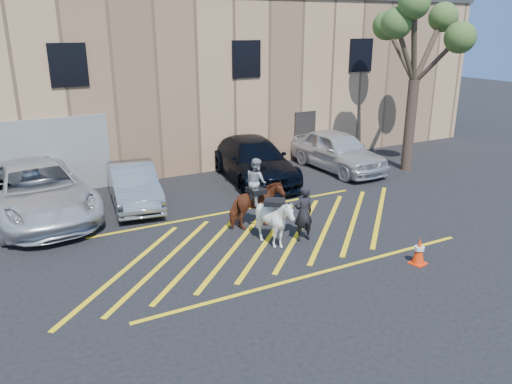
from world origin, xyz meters
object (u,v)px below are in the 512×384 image
traffic_cone (419,251)px  car_blue_suv (254,160)px  car_white_pickup (36,191)px  car_white_suv (337,150)px  handler (303,213)px  tree (419,31)px  saddled_white (275,221)px  car_silver_sedan (134,185)px  mounted_bay (256,200)px

traffic_cone → car_blue_suv: bearing=91.8°
car_white_pickup → car_white_suv: size_ratio=1.29×
car_white_suv → handler: (-5.40, -5.60, -0.02)m
car_white_pickup → tree: size_ratio=0.87×
handler → saddled_white: (-0.93, 0.04, -0.08)m
car_white_suv → tree: bearing=-29.6°
traffic_cone → car_silver_sedan: bearing=123.3°
car_white_pickup → handler: car_white_pickup is taller
car_blue_suv → saddled_white: (-2.46, -5.89, -0.08)m
car_silver_sedan → car_white_suv: car_white_suv is taller
car_white_suv → handler: car_white_suv is taller
car_blue_suv → traffic_cone: (0.28, -8.64, -0.45)m
handler → tree: 10.29m
car_silver_sedan → saddled_white: saddled_white is taller
traffic_cone → handler: bearing=123.7°
handler → car_white_pickup: bearing=-37.9°
car_white_pickup → traffic_cone: bearing=-50.8°
car_white_suv → mounted_bay: (-6.14, -4.13, 0.05)m
saddled_white → car_blue_suv: bearing=67.3°
mounted_bay → traffic_cone: 4.93m
car_white_suv → mounted_bay: mounted_bay is taller
car_silver_sedan → tree: tree is taller
car_silver_sedan → tree: 12.60m
car_blue_suv → tree: (6.50, -1.74, 4.87)m
handler → saddled_white: 0.93m
car_blue_suv → car_white_suv: bearing=2.8°
handler → tree: size_ratio=0.22×
car_blue_suv → handler: bearing=-96.8°
car_silver_sedan → handler: bearing=-49.3°
handler → mounted_bay: mounted_bay is taller
handler → mounted_bay: size_ratio=0.75×
car_blue_suv → saddled_white: size_ratio=3.20×
car_silver_sedan → car_white_suv: (8.88, 0.27, 0.14)m
car_blue_suv → saddled_white: bearing=-105.0°
car_silver_sedan → mounted_bay: (2.73, -3.86, 0.19)m
car_white_pickup → car_blue_suv: (8.07, 0.30, -0.06)m
car_silver_sedan → car_white_suv: 8.88m
car_blue_suv → traffic_cone: car_blue_suv is taller
handler → tree: tree is taller
car_white_suv → car_silver_sedan: bearing=-179.8°
traffic_cone → car_white_suv: bearing=66.6°
handler → mounted_bay: (-0.75, 1.47, 0.07)m
car_blue_suv → tree: bearing=-7.3°
handler → car_blue_suv: bearing=-101.6°
mounted_bay → saddled_white: size_ratio=1.25×
car_white_pickup → handler: bearing=-46.6°
car_white_suv → car_white_pickup: bearing=178.3°
car_blue_suv → mounted_bay: size_ratio=2.57×
car_blue_suv → handler: (-1.53, -5.93, 0.00)m
handler → traffic_cone: 3.29m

